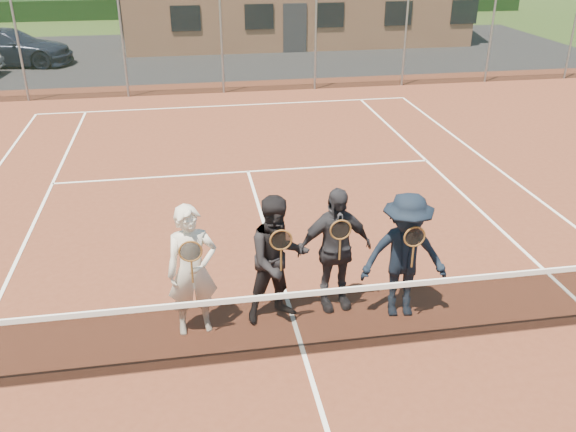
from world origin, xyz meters
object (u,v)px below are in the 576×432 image
object	(u,v)px
car_c	(8,47)
player_a	(192,271)
player_b	(278,259)
player_c	(335,249)
player_d	(405,256)
tennis_net	(304,321)

from	to	relation	value
car_c	player_a	world-z (taller)	player_a
player_b	player_c	world-z (taller)	same
player_b	player_d	xyz separation A→B (m)	(1.68, -0.20, -0.00)
car_c	player_c	distance (m)	20.07
car_c	player_c	bearing A→B (deg)	-146.97
tennis_net	player_b	size ratio (longest dim) A/B	6.49
player_d	player_b	bearing A→B (deg)	173.32
car_c	player_b	bearing A→B (deg)	-149.25
player_a	player_d	size ratio (longest dim) A/B	1.00
car_c	player_c	size ratio (longest dim) A/B	2.63
tennis_net	player_b	world-z (taller)	player_b
car_c	player_c	world-z (taller)	player_c
car_c	tennis_net	bearing A→B (deg)	-149.71
tennis_net	player_d	xyz separation A→B (m)	(1.49, 0.69, 0.38)
car_c	player_b	world-z (taller)	player_b
player_b	player_a	bearing A→B (deg)	-174.57
car_c	player_d	xyz separation A→B (m)	(9.30, -18.56, 0.23)
car_c	player_d	bearing A→B (deg)	-145.17
car_c	tennis_net	xyz separation A→B (m)	(7.80, -19.25, -0.15)
player_c	player_d	bearing A→B (deg)	-21.50
player_c	car_c	bearing A→B (deg)	114.81
car_c	tennis_net	world-z (taller)	car_c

